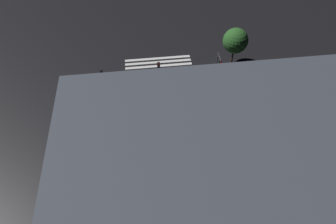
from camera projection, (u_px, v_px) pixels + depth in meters
ground_plane at (168, 122)px, 36.35m from camera, size 200.00×200.00×0.00m
road_markings at (159, 85)px, 40.87m from camera, size 14.69×20.28×0.01m
traffic_light_sw_cross at (219, 64)px, 39.02m from camera, size 0.36×1.89×4.27m
traffic_light_ne_cross at (97, 160)px, 29.74m from camera, size 0.36×2.89×3.35m
traffic_light_median_north at (178, 146)px, 30.20m from camera, size 0.36×2.85×4.08m
traffic_light_nw_cross at (246, 145)px, 30.71m from camera, size 0.36×2.78×3.60m
traffic_light_median_south at (159, 69)px, 39.03m from camera, size 0.36×0.39×3.73m
traffic_light_se_cross at (102, 75)px, 38.71m from camera, size 0.36×0.39×3.22m
traffic_light_nw_main at (239, 154)px, 29.30m from camera, size 2.14×0.36×4.42m
street_lamp_east at (240, 207)px, 22.33m from camera, size 0.54×0.54×8.81m
street_lamp_west at (182, 203)px, 23.73m from camera, size 0.45×0.45×7.73m
street_tree_near at (235, 41)px, 41.53m from camera, size 3.53×3.53×5.49m
waiting_car at (230, 98)px, 38.26m from camera, size 4.15×1.85×1.27m
pedestrian_railing at (168, 194)px, 29.16m from camera, size 6.27×0.82×1.05m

